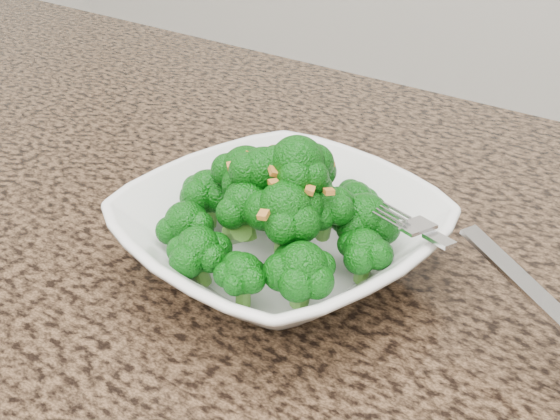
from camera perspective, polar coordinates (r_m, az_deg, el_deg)
The scene contains 5 objects.
granite_counter at distance 0.54m, azimuth -17.22°, elevation -7.67°, with size 1.64×1.04×0.03m, color brown.
bowl at distance 0.52m, azimuth -0.00°, elevation -2.11°, with size 0.23×0.23×0.06m, color white.
broccoli_pile at distance 0.49m, azimuth -0.00°, elevation 3.93°, with size 0.20×0.20×0.07m, color #0A570A, non-canonical shape.
garlic_topping at distance 0.47m, azimuth -0.00°, elevation 7.89°, with size 0.12×0.12×0.01m, color #BD7B2E, non-canonical shape.
fork at distance 0.47m, azimuth 13.27°, elevation -2.52°, with size 0.18×0.03×0.01m, color silver, non-canonical shape.
Camera 1 is at (0.37, 0.06, 1.21)m, focal length 45.00 mm.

